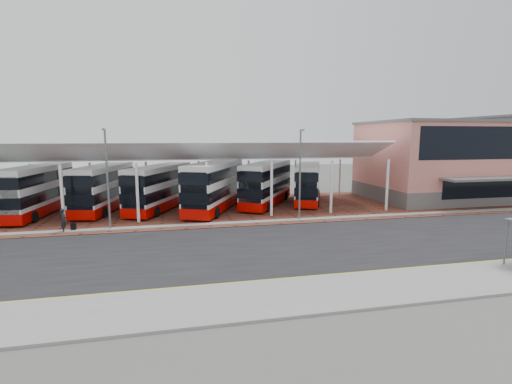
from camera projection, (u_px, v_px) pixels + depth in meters
ground at (301, 241)px, 26.75m from camera, size 140.00×140.00×0.00m
road at (306, 244)px, 25.78m from camera, size 120.00×14.00×0.02m
forecourt at (279, 206)px, 39.73m from camera, size 72.00×16.00×0.06m
sidewalk at (363, 289)px, 18.05m from camera, size 120.00×4.00×0.14m
north_kerb at (278, 221)px, 32.73m from camera, size 120.00×0.80×0.14m
yellow_line_near at (345, 275)px, 19.99m from camera, size 120.00×0.12×0.01m
yellow_line_far at (342, 273)px, 20.28m from camera, size 120.00×0.12×0.01m
canopy at (202, 153)px, 38.08m from camera, size 37.00×11.63×7.07m
terminal at (445, 160)px, 44.40m from camera, size 18.40×14.40×9.25m
lamp_west at (107, 176)px, 29.19m from camera, size 0.16×0.90×8.07m
lamp_east at (300, 172)px, 32.59m from camera, size 0.16×0.90×8.07m
bus_0 at (37, 191)px, 35.18m from camera, size 3.86×11.53×4.66m
bus_1 at (104, 188)px, 37.21m from camera, size 4.72×11.35×4.56m
bus_2 at (160, 188)px, 37.66m from camera, size 6.65×11.04×4.51m
bus_3 at (215, 186)px, 37.42m from camera, size 7.36×11.90×4.88m
bus_4 at (267, 184)px, 40.38m from camera, size 7.98×10.96×4.63m
bus_5 at (308, 183)px, 42.15m from camera, size 6.22×10.58×4.31m
pedestrian at (64, 220)px, 28.75m from camera, size 0.59×0.77×1.88m
suitcase at (74, 227)px, 29.32m from camera, size 0.37×0.27×0.64m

